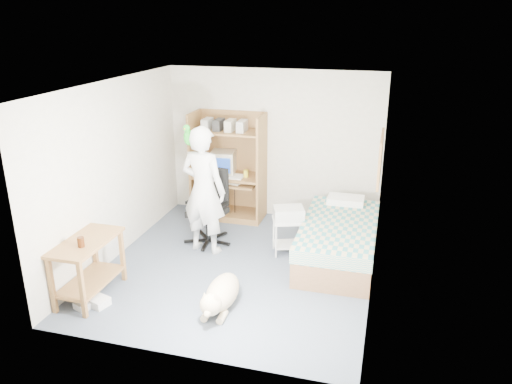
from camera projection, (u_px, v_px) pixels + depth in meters
The scene contains 21 objects.
floor at pixel (239, 266), 6.94m from camera, with size 4.00×4.00×0.00m, color #434F5A.
wall_back at pixel (273, 145), 8.34m from camera, with size 3.60×0.02×2.50m, color beige.
wall_right at pixel (379, 194), 6.07m from camera, with size 0.02×4.00×2.50m, color beige.
wall_left at pixel (115, 171), 6.97m from camera, with size 0.02×4.00×2.50m, color beige.
ceiling at pixel (236, 85), 6.10m from camera, with size 3.60×4.00×0.02m, color white.
computer_hutch at pixel (229, 170), 8.42m from camera, with size 1.20×0.63×1.80m.
bed at pixel (339, 240), 7.08m from camera, with size 1.02×2.02×0.66m.
side_desk at pixel (88, 260), 6.07m from camera, with size 0.50×1.00×0.75m.
corkboard at pixel (380, 158), 6.83m from camera, with size 0.04×0.94×0.66m.
office_chair at pixel (210, 217), 7.59m from camera, with size 0.64×0.64×1.13m.
person at pixel (204, 190), 7.12m from camera, with size 0.68×0.45×1.88m, color silver.
parrot at pixel (188, 136), 6.92m from camera, with size 0.14×0.24×0.38m.
dog at pixel (221, 294), 5.92m from camera, with size 0.37×1.11×0.42m.
printer_cart at pixel (288, 231), 7.23m from camera, with size 0.53×0.48×0.53m.
printer at pixel (289, 213), 7.14m from camera, with size 0.42×0.32×0.18m, color #B4B5AF.
crt_monitor at pixel (223, 162), 8.41m from camera, with size 0.45×0.47×0.37m.
keyboard at pixel (228, 182), 8.32m from camera, with size 0.45×0.16×0.03m, color beige.
pencil_cup at pixel (246, 174), 8.26m from camera, with size 0.08×0.08×0.12m, color yellow.
drink_glass at pixel (81, 242), 5.81m from camera, with size 0.08×0.08×0.12m, color #3D1B09.
floor_box_a at pixel (98, 301), 6.01m from camera, with size 0.25×0.20×0.10m, color white.
floor_box_b at pixel (85, 304), 5.96m from camera, with size 0.18×0.22×0.08m, color #ADADA8.
Camera 1 is at (1.86, -5.90, 3.32)m, focal length 35.00 mm.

